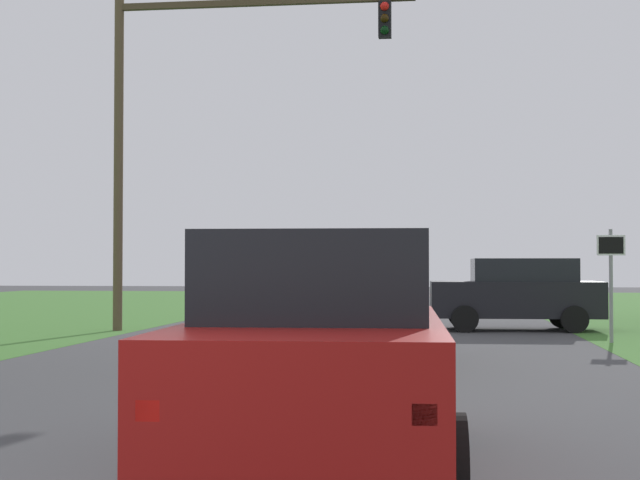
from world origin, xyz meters
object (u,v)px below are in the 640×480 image
Objects in this scene: pickup_truck_lead at (333,307)px; crossing_suv_far at (517,293)px; keep_moving_sign at (611,270)px; traffic_light at (188,102)px; red_suv_near at (322,347)px.

pickup_truck_lead is 9.58m from crossing_suv_far.
traffic_light is at bearing 166.86° from keep_moving_sign.
pickup_truck_lead is 2.28× the size of keep_moving_sign.
pickup_truck_lead is 9.92m from traffic_light.
crossing_suv_far is (8.36, 1.46, -4.89)m from traffic_light.
keep_moving_sign is 0.56× the size of crossing_suv_far.
traffic_light is 11.17m from keep_moving_sign.
red_suv_near is 17.17m from traffic_light.
red_suv_near is 1.92× the size of keep_moving_sign.
crossing_suv_far is (3.82, 8.79, 0.00)m from pickup_truck_lead.
pickup_truck_lead is 0.62× the size of traffic_light.
pickup_truck_lead is at bearing 95.72° from red_suv_near.
crossing_suv_far is at bearing 9.90° from traffic_light.
pickup_truck_lead is (-0.83, 8.24, -0.04)m from red_suv_near.
traffic_light is at bearing 121.82° from pickup_truck_lead.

